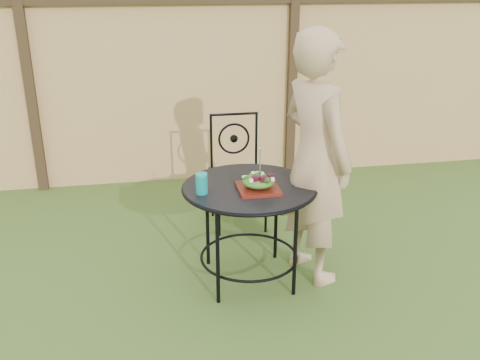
{
  "coord_description": "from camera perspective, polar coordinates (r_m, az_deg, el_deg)",
  "views": [
    {
      "loc": [
        -0.26,
        -3.22,
        2.07
      ],
      "look_at": [
        0.37,
        0.12,
        0.75
      ],
      "focal_mm": 40.0,
      "sensor_mm": 36.0,
      "label": 1
    }
  ],
  "objects": [
    {
      "name": "diner",
      "position": [
        3.7,
        8.02,
        2.26
      ],
      "size": [
        0.62,
        0.75,
        1.77
      ],
      "primitive_type": "imported",
      "rotation": [
        0.0,
        0.0,
        1.93
      ],
      "color": "tan",
      "rests_on": "ground"
    },
    {
      "name": "fork",
      "position": [
        3.48,
        2.15,
        1.86
      ],
      "size": [
        0.01,
        0.01,
        0.18
      ],
      "primitive_type": "cylinder",
      "color": "silver",
      "rests_on": "salad"
    },
    {
      "name": "salad_plate",
      "position": [
        3.54,
        1.95,
        -0.92
      ],
      "size": [
        0.27,
        0.27,
        0.02
      ],
      "primitive_type": "cube",
      "color": "#430B09",
      "rests_on": "patio_table"
    },
    {
      "name": "drinking_glass",
      "position": [
        3.48,
        -4.12,
        -0.37
      ],
      "size": [
        0.08,
        0.08,
        0.14
      ],
      "primitive_type": "cylinder",
      "color": "#0C9090",
      "rests_on": "patio_table"
    },
    {
      "name": "ground",
      "position": [
        3.84,
        -5.2,
        -11.52
      ],
      "size": [
        60.0,
        60.0,
        0.0
      ],
      "primitive_type": "plane",
      "color": "#2C4D18",
      "rests_on": "ground"
    },
    {
      "name": "patio_chair",
      "position": [
        4.6,
        -0.31,
        1.3
      ],
      "size": [
        0.46,
        0.46,
        0.95
      ],
      "color": "black",
      "rests_on": "ground"
    },
    {
      "name": "patio_table",
      "position": [
        3.68,
        0.99,
        -2.61
      ],
      "size": [
        0.92,
        0.92,
        0.72
      ],
      "color": "black",
      "rests_on": "ground"
    },
    {
      "name": "salad",
      "position": [
        3.53,
        1.96,
        -0.14
      ],
      "size": [
        0.21,
        0.21,
        0.08
      ],
      "primitive_type": "ellipsoid",
      "color": "#235614",
      "rests_on": "salad_plate"
    },
    {
      "name": "fence",
      "position": [
        5.54,
        -7.82,
        9.33
      ],
      "size": [
        8.0,
        0.12,
        1.9
      ],
      "color": "#E9B373",
      "rests_on": "ground"
    }
  ]
}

